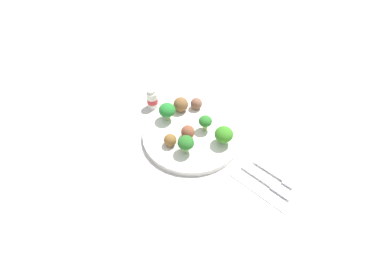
{
  "coord_description": "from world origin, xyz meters",
  "views": [
    {
      "loc": [
        0.4,
        -0.5,
        0.7
      ],
      "look_at": [
        0.0,
        0.0,
        0.04
      ],
      "focal_mm": 30.84,
      "sensor_mm": 36.0,
      "label": 1
    }
  ],
  "objects_px": {
    "meatball_center": "(181,104)",
    "napkin": "(269,178)",
    "meatball_back_left": "(170,140)",
    "knife": "(268,183)",
    "broccoli_floret_front_right": "(205,122)",
    "broccoli_floret_mid_left": "(167,110)",
    "yogurt_bottle": "(152,99)",
    "broccoli_floret_center": "(186,143)",
    "fork": "(276,175)",
    "plate": "(192,135)",
    "broccoli_floret_front_left": "(224,135)",
    "meatball_mid_left": "(189,132)",
    "meatball_front_right": "(196,104)"
  },
  "relations": [
    {
      "from": "meatball_center",
      "to": "napkin",
      "type": "bearing_deg",
      "value": -8.22
    },
    {
      "from": "meatball_back_left",
      "to": "knife",
      "type": "distance_m",
      "value": 0.28
    },
    {
      "from": "napkin",
      "to": "broccoli_floret_front_right",
      "type": "bearing_deg",
      "value": 173.16
    },
    {
      "from": "broccoli_floret_mid_left",
      "to": "meatball_center",
      "type": "bearing_deg",
      "value": 83.77
    },
    {
      "from": "yogurt_bottle",
      "to": "broccoli_floret_center",
      "type": "bearing_deg",
      "value": -23.59
    },
    {
      "from": "meatball_back_left",
      "to": "fork",
      "type": "xyz_separation_m",
      "value": [
        0.28,
        0.09,
        -0.03
      ]
    },
    {
      "from": "plate",
      "to": "broccoli_floret_mid_left",
      "type": "distance_m",
      "value": 0.1
    },
    {
      "from": "broccoli_floret_front_left",
      "to": "broccoli_floret_mid_left",
      "type": "distance_m",
      "value": 0.18
    },
    {
      "from": "broccoli_floret_center",
      "to": "broccoli_floret_front_right",
      "type": "xyz_separation_m",
      "value": [
        -0.01,
        0.1,
        -0.0
      ]
    },
    {
      "from": "meatball_mid_left",
      "to": "yogurt_bottle",
      "type": "distance_m",
      "value": 0.18
    },
    {
      "from": "broccoli_floret_center",
      "to": "meatball_center",
      "type": "height_order",
      "value": "broccoli_floret_center"
    },
    {
      "from": "meatball_front_right",
      "to": "fork",
      "type": "distance_m",
      "value": 0.32
    },
    {
      "from": "meatball_front_right",
      "to": "knife",
      "type": "xyz_separation_m",
      "value": [
        0.31,
        -0.1,
        -0.03
      ]
    },
    {
      "from": "broccoli_floret_front_left",
      "to": "napkin",
      "type": "xyz_separation_m",
      "value": [
        0.16,
        -0.02,
        -0.05
      ]
    },
    {
      "from": "broccoli_floret_front_right",
      "to": "meatball_back_left",
      "type": "relative_size",
      "value": 1.38
    },
    {
      "from": "meatball_center",
      "to": "knife",
      "type": "distance_m",
      "value": 0.35
    },
    {
      "from": "meatball_mid_left",
      "to": "knife",
      "type": "height_order",
      "value": "meatball_mid_left"
    },
    {
      "from": "broccoli_floret_front_right",
      "to": "yogurt_bottle",
      "type": "xyz_separation_m",
      "value": [
        -0.2,
        -0.01,
        -0.02
      ]
    },
    {
      "from": "broccoli_floret_mid_left",
      "to": "meatball_front_right",
      "type": "height_order",
      "value": "broccoli_floret_mid_left"
    },
    {
      "from": "fork",
      "to": "broccoli_floret_mid_left",
      "type": "bearing_deg",
      "value": -176.25
    },
    {
      "from": "plate",
      "to": "meatball_front_right",
      "type": "distance_m",
      "value": 0.11
    },
    {
      "from": "broccoli_floret_center",
      "to": "broccoli_floret_mid_left",
      "type": "xyz_separation_m",
      "value": [
        -0.12,
        0.07,
        0.0
      ]
    },
    {
      "from": "broccoli_floret_front_left",
      "to": "fork",
      "type": "xyz_separation_m",
      "value": [
        0.17,
        -0.0,
        -0.04
      ]
    },
    {
      "from": "meatball_back_left",
      "to": "knife",
      "type": "bearing_deg",
      "value": 12.16
    },
    {
      "from": "plate",
      "to": "yogurt_bottle",
      "type": "xyz_separation_m",
      "value": [
        -0.18,
        0.03,
        0.02
      ]
    },
    {
      "from": "meatball_center",
      "to": "fork",
      "type": "height_order",
      "value": "meatball_center"
    },
    {
      "from": "meatball_front_right",
      "to": "meatball_back_left",
      "type": "distance_m",
      "value": 0.16
    },
    {
      "from": "plate",
      "to": "napkin",
      "type": "xyz_separation_m",
      "value": [
        0.25,
        0.01,
        -0.01
      ]
    },
    {
      "from": "broccoli_floret_front_left",
      "to": "meatball_center",
      "type": "height_order",
      "value": "broccoli_floret_front_left"
    },
    {
      "from": "broccoli_floret_front_right",
      "to": "meatball_center",
      "type": "xyz_separation_m",
      "value": [
        -0.11,
        0.02,
        -0.01
      ]
    },
    {
      "from": "fork",
      "to": "meatball_front_right",
      "type": "bearing_deg",
      "value": 167.87
    },
    {
      "from": "broccoli_floret_center",
      "to": "broccoli_floret_front_left",
      "type": "distance_m",
      "value": 0.11
    },
    {
      "from": "fork",
      "to": "broccoli_floret_front_right",
      "type": "bearing_deg",
      "value": 177.64
    },
    {
      "from": "meatball_mid_left",
      "to": "napkin",
      "type": "bearing_deg",
      "value": 5.89
    },
    {
      "from": "broccoli_floret_center",
      "to": "meatball_back_left",
      "type": "relative_size",
      "value": 1.51
    },
    {
      "from": "meatball_center",
      "to": "yogurt_bottle",
      "type": "bearing_deg",
      "value": -162.48
    },
    {
      "from": "fork",
      "to": "napkin",
      "type": "bearing_deg",
      "value": -118.39
    },
    {
      "from": "meatball_back_left",
      "to": "fork",
      "type": "height_order",
      "value": "meatball_back_left"
    },
    {
      "from": "meatball_front_right",
      "to": "fork",
      "type": "xyz_separation_m",
      "value": [
        0.31,
        -0.07,
        -0.03
      ]
    },
    {
      "from": "broccoli_floret_mid_left",
      "to": "yogurt_bottle",
      "type": "xyz_separation_m",
      "value": [
        -0.08,
        0.02,
        -0.02
      ]
    },
    {
      "from": "plate",
      "to": "fork",
      "type": "height_order",
      "value": "plate"
    },
    {
      "from": "broccoli_floret_center",
      "to": "meatball_mid_left",
      "type": "relative_size",
      "value": 1.38
    },
    {
      "from": "meatball_front_right",
      "to": "meatball_center",
      "type": "bearing_deg",
      "value": -130.93
    },
    {
      "from": "broccoli_floret_front_right",
      "to": "knife",
      "type": "xyz_separation_m",
      "value": [
        0.23,
        -0.05,
        -0.04
      ]
    },
    {
      "from": "meatball_front_right",
      "to": "yogurt_bottle",
      "type": "relative_size",
      "value": 0.54
    },
    {
      "from": "plate",
      "to": "meatball_center",
      "type": "height_order",
      "value": "meatball_center"
    },
    {
      "from": "broccoli_floret_mid_left",
      "to": "napkin",
      "type": "height_order",
      "value": "broccoli_floret_mid_left"
    },
    {
      "from": "broccoli_floret_front_left",
      "to": "fork",
      "type": "relative_size",
      "value": 0.44
    },
    {
      "from": "meatball_center",
      "to": "meatball_back_left",
      "type": "xyz_separation_m",
      "value": [
        0.07,
        -0.13,
        -0.0
      ]
    },
    {
      "from": "meatball_back_left",
      "to": "napkin",
      "type": "distance_m",
      "value": 0.28
    }
  ]
}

